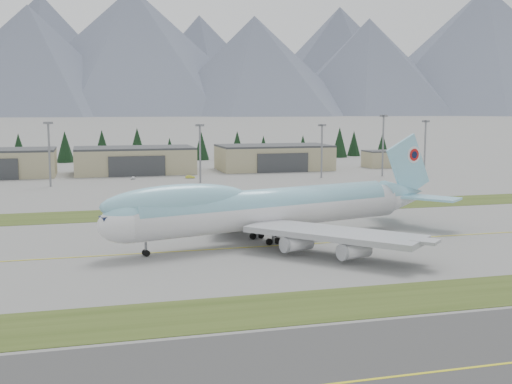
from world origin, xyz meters
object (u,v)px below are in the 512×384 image
object	(u,v)px
service_vehicle_a	(133,179)
service_vehicle_c	(305,171)
hangar_center	(134,160)
hangar_right	(274,157)
service_vehicle_b	(190,178)
boeing_747_freighter	(269,207)

from	to	relation	value
service_vehicle_a	service_vehicle_c	size ratio (longest dim) A/B	0.84
hangar_center	service_vehicle_a	size ratio (longest dim) A/B	15.10
hangar_center	service_vehicle_a	bearing A→B (deg)	-95.85
hangar_right	service_vehicle_b	bearing A→B (deg)	-147.97
service_vehicle_b	boeing_747_freighter	bearing A→B (deg)	-176.39
boeing_747_freighter	service_vehicle_c	size ratio (longest dim) A/B	21.17
hangar_right	service_vehicle_b	world-z (taller)	hangar_right
boeing_747_freighter	hangar_center	size ratio (longest dim) A/B	1.66
service_vehicle_b	service_vehicle_c	bearing A→B (deg)	-67.93
service_vehicle_c	boeing_747_freighter	bearing A→B (deg)	-107.61
service_vehicle_b	hangar_right	bearing A→B (deg)	-52.77
hangar_right	service_vehicle_b	distance (m)	48.71
boeing_747_freighter	service_vehicle_b	world-z (taller)	boeing_747_freighter
service_vehicle_a	service_vehicle_c	xyz separation A→B (m)	(73.34, 13.15, 0.00)
hangar_center	service_vehicle_c	bearing A→B (deg)	-7.94
hangar_center	service_vehicle_c	world-z (taller)	hangar_center
service_vehicle_a	service_vehicle_b	xyz separation A→B (m)	(21.32, -2.63, 0.00)
hangar_right	service_vehicle_a	world-z (taller)	hangar_right
hangar_right	service_vehicle_a	size ratio (longest dim) A/B	15.10
hangar_right	service_vehicle_b	size ratio (longest dim) A/B	13.08
hangar_right	boeing_747_freighter	bearing A→B (deg)	-106.98
boeing_747_freighter	service_vehicle_b	distance (m)	119.82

